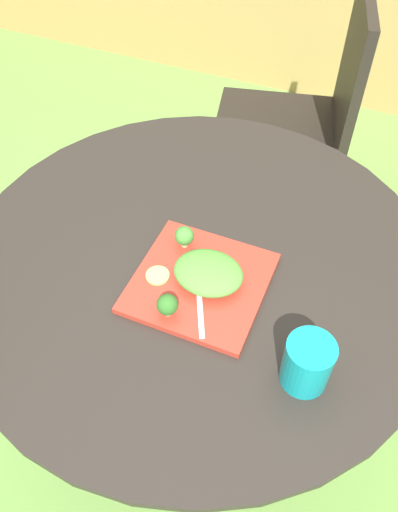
% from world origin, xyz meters
% --- Properties ---
extents(ground_plane, '(12.00, 12.00, 0.00)m').
position_xyz_m(ground_plane, '(0.00, 0.00, 0.00)').
color(ground_plane, '#669342').
extents(patio_table, '(0.99, 0.99, 0.70)m').
position_xyz_m(patio_table, '(0.00, 0.00, 0.48)').
color(patio_table, '#28231E').
rests_on(patio_table, ground_plane).
extents(patio_chair, '(0.53, 0.53, 0.90)m').
position_xyz_m(patio_chair, '(0.03, 0.87, 0.53)').
color(patio_chair, black).
rests_on(patio_chair, ground_plane).
extents(salad_plate, '(0.25, 0.25, 0.01)m').
position_xyz_m(salad_plate, '(0.04, -0.07, 0.71)').
color(salad_plate, '#AD3323').
rests_on(salad_plate, patio_table).
extents(drinking_glass, '(0.08, 0.08, 0.10)m').
position_xyz_m(drinking_glass, '(0.28, -0.19, 0.75)').
color(drinking_glass, '#0F8C93').
rests_on(drinking_glass, patio_table).
extents(fork, '(0.08, 0.15, 0.00)m').
position_xyz_m(fork, '(0.05, -0.11, 0.72)').
color(fork, silver).
rests_on(fork, salad_plate).
extents(lettuce_mound, '(0.14, 0.11, 0.04)m').
position_xyz_m(lettuce_mound, '(0.05, -0.06, 0.74)').
color(lettuce_mound, '#519338').
rests_on(lettuce_mound, salad_plate).
extents(broccoli_floret_0, '(0.04, 0.04, 0.05)m').
position_xyz_m(broccoli_floret_0, '(-0.03, -0.00, 0.74)').
color(broccoli_floret_0, '#99B770').
rests_on(broccoli_floret_0, salad_plate).
extents(broccoli_floret_1, '(0.04, 0.04, 0.05)m').
position_xyz_m(broccoli_floret_1, '(0.01, -0.17, 0.74)').
color(broccoli_floret_1, '#99B770').
rests_on(broccoli_floret_1, salad_plate).
extents(cucumber_slice_0, '(0.05, 0.05, 0.01)m').
position_xyz_m(cucumber_slice_0, '(-0.05, -0.10, 0.72)').
color(cucumber_slice_0, '#8EB766').
rests_on(cucumber_slice_0, salad_plate).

